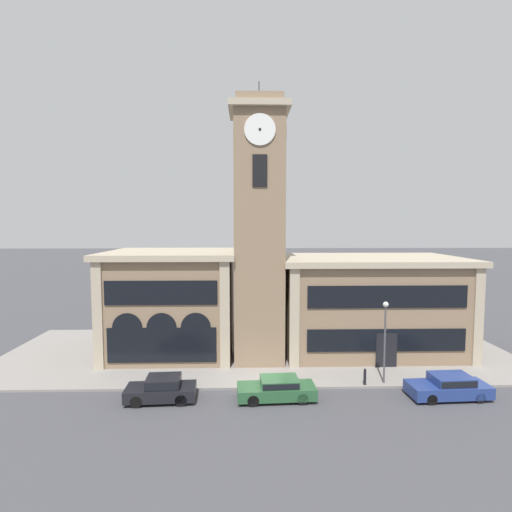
# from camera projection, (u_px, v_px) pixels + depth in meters

# --- Properties ---
(ground_plane) EXTENTS (300.00, 300.00, 0.00)m
(ground_plane) POSITION_uv_depth(u_px,v_px,m) (262.00, 390.00, 25.14)
(ground_plane) COLOR #424247
(sidewalk_kerb) EXTENTS (40.27, 14.26, 0.15)m
(sidewalk_kerb) POSITION_uv_depth(u_px,v_px,m) (258.00, 353.00, 32.24)
(sidewalk_kerb) COLOR gray
(sidewalk_kerb) RESTS_ON ground_plane
(clock_tower) EXTENTS (4.35, 4.35, 20.73)m
(clock_tower) POSITION_uv_depth(u_px,v_px,m) (259.00, 232.00, 29.67)
(clock_tower) COLOR #897056
(clock_tower) RESTS_ON ground_plane
(town_hall_left_wing) EXTENTS (10.34, 9.45, 8.27)m
(town_hall_left_wing) POSITION_uv_depth(u_px,v_px,m) (173.00, 301.00, 32.46)
(town_hall_left_wing) COLOR #897056
(town_hall_left_wing) RESTS_ON ground_plane
(town_hall_right_wing) EXTENTS (14.71, 9.45, 7.77)m
(town_hall_right_wing) POSITION_uv_depth(u_px,v_px,m) (368.00, 303.00, 32.89)
(town_hall_right_wing) COLOR #897056
(town_hall_right_wing) RESTS_ON ground_plane
(parked_car_near) EXTENTS (4.16, 2.01, 1.46)m
(parked_car_near) POSITION_uv_depth(u_px,v_px,m) (162.00, 388.00, 23.54)
(parked_car_near) COLOR black
(parked_car_near) RESTS_ON ground_plane
(parked_car_mid) EXTENTS (4.71, 2.05, 1.32)m
(parked_car_mid) POSITION_uv_depth(u_px,v_px,m) (277.00, 388.00, 23.71)
(parked_car_mid) COLOR #285633
(parked_car_mid) RESTS_ON ground_plane
(parked_car_far) EXTENTS (4.83, 2.14, 1.39)m
(parked_car_far) POSITION_uv_depth(u_px,v_px,m) (449.00, 386.00, 23.97)
(parked_car_far) COLOR navy
(parked_car_far) RESTS_ON ground_plane
(street_lamp) EXTENTS (0.36, 0.36, 5.34)m
(street_lamp) POSITION_uv_depth(u_px,v_px,m) (385.00, 329.00, 25.61)
(street_lamp) COLOR #4C4C51
(street_lamp) RESTS_ON sidewalk_kerb
(bollard) EXTENTS (0.18, 0.18, 1.06)m
(bollard) POSITION_uv_depth(u_px,v_px,m) (365.00, 377.00, 25.57)
(bollard) COLOR black
(bollard) RESTS_ON sidewalk_kerb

